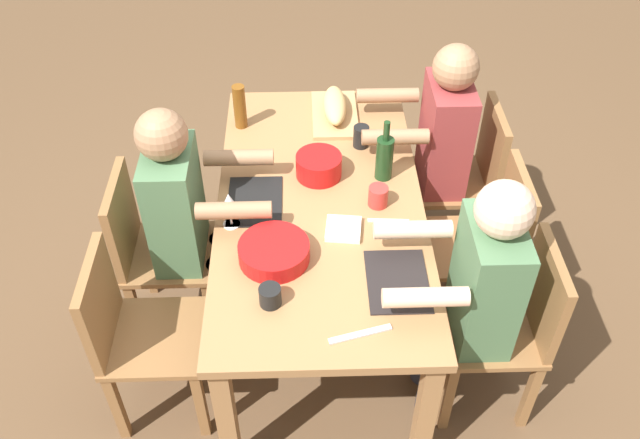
{
  "coord_description": "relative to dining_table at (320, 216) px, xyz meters",
  "views": [
    {
      "loc": [
        -2.17,
        0.07,
        2.65
      ],
      "look_at": [
        0.0,
        0.0,
        0.63
      ],
      "focal_mm": 38.17,
      "sensor_mm": 36.0,
      "label": 1
    }
  ],
  "objects": [
    {
      "name": "cup_near_center",
      "position": [
        -0.03,
        -0.24,
        0.13
      ],
      "size": [
        0.08,
        0.08,
        0.09
      ],
      "primitive_type": "cylinder",
      "color": "red",
      "rests_on": "dining_table"
    },
    {
      "name": "chair_far_center",
      "position": [
        0.0,
        0.76,
        -0.17
      ],
      "size": [
        0.4,
        0.4,
        0.85
      ],
      "color": "olive",
      "rests_on": "ground_plane"
    },
    {
      "name": "diner_near_left",
      "position": [
        -0.47,
        -0.57,
        0.05
      ],
      "size": [
        0.41,
        0.53,
        1.2
      ],
      "color": "#2D2D38",
      "rests_on": "ground_plane"
    },
    {
      "name": "placemat_far_center",
      "position": [
        0.0,
        0.28,
        0.09
      ],
      "size": [
        0.32,
        0.23,
        0.01
      ],
      "primitive_type": "cube",
      "color": "black",
      "rests_on": "dining_table"
    },
    {
      "name": "serving_bowl_salad",
      "position": [
        0.17,
        -0.0,
        0.15
      ],
      "size": [
        0.2,
        0.2,
        0.1
      ],
      "color": "red",
      "rests_on": "dining_table"
    },
    {
      "name": "fork_near_center",
      "position": [
        -0.14,
        -0.28,
        0.09
      ],
      "size": [
        0.03,
        0.17,
        0.01
      ],
      "primitive_type": "cube",
      "rotation": [
        0.0,
        0.0,
        -0.07
      ],
      "color": "silver",
      "rests_on": "dining_table"
    },
    {
      "name": "ground_plane",
      "position": [
        0.0,
        0.0,
        -0.65
      ],
      "size": [
        8.0,
        8.0,
        0.0
      ],
      "primitive_type": "plane",
      "color": "brown"
    },
    {
      "name": "chair_near_center",
      "position": [
        0.0,
        -0.76,
        -0.17
      ],
      "size": [
        0.4,
        0.4,
        0.85
      ],
      "color": "olive",
      "rests_on": "ground_plane"
    },
    {
      "name": "bread_loaf",
      "position": [
        0.63,
        -0.09,
        0.15
      ],
      "size": [
        0.32,
        0.11,
        0.09
      ],
      "primitive_type": "ellipsoid",
      "rotation": [
        0.0,
        0.0,
        -0.0
      ],
      "color": "tan",
      "rests_on": "cutting_board"
    },
    {
      "name": "wine_glass",
      "position": [
        -0.14,
        0.37,
        0.2
      ],
      "size": [
        0.08,
        0.08,
        0.17
      ],
      "color": "silver",
      "rests_on": "dining_table"
    },
    {
      "name": "napkin_stack",
      "position": [
        -0.19,
        -0.09,
        0.1
      ],
      "size": [
        0.16,
        0.16,
        0.02
      ],
      "primitive_type": "cube",
      "rotation": [
        0.0,
        0.0,
        -0.12
      ],
      "color": "white",
      "rests_on": "dining_table"
    },
    {
      "name": "serving_bowl_greens",
      "position": [
        -0.34,
        0.19,
        0.13
      ],
      "size": [
        0.28,
        0.28,
        0.07
      ],
      "color": "red",
      "rests_on": "dining_table"
    },
    {
      "name": "chair_near_left",
      "position": [
        -0.47,
        -0.76,
        -0.17
      ],
      "size": [
        0.4,
        0.4,
        0.85
      ],
      "color": "olive",
      "rests_on": "ground_plane"
    },
    {
      "name": "chair_near_right",
      "position": [
        0.47,
        -0.76,
        -0.17
      ],
      "size": [
        0.4,
        0.4,
        0.85
      ],
      "color": "olive",
      "rests_on": "ground_plane"
    },
    {
      "name": "diner_far_center",
      "position": [
        -0.0,
        0.57,
        0.05
      ],
      "size": [
        0.41,
        0.53,
        1.2
      ],
      "color": "#2D2D38",
      "rests_on": "ground_plane"
    },
    {
      "name": "placemat_near_left",
      "position": [
        -0.47,
        -0.28,
        0.09
      ],
      "size": [
        0.32,
        0.23,
        0.01
      ],
      "primitive_type": "cube",
      "color": "black",
      "rests_on": "dining_table"
    },
    {
      "name": "diner_near_right",
      "position": [
        0.47,
        -0.57,
        0.05
      ],
      "size": [
        0.41,
        0.53,
        1.2
      ],
      "color": "#2D2D38",
      "rests_on": "ground_plane"
    },
    {
      "name": "cup_far_left",
      "position": [
        -0.56,
        0.2,
        0.13
      ],
      "size": [
        0.08,
        0.08,
        0.08
      ],
      "primitive_type": "cylinder",
      "color": "black",
      "rests_on": "dining_table"
    },
    {
      "name": "beer_bottle",
      "position": [
        0.56,
        0.36,
        0.2
      ],
      "size": [
        0.06,
        0.06,
        0.22
      ],
      "primitive_type": "cylinder",
      "color": "brown",
      "rests_on": "dining_table"
    },
    {
      "name": "cutting_board",
      "position": [
        0.63,
        -0.09,
        0.1
      ],
      "size": [
        0.4,
        0.22,
        0.02
      ],
      "primitive_type": "cube",
      "rotation": [
        0.0,
        0.0,
        -0.0
      ],
      "color": "tan",
      "rests_on": "dining_table"
    },
    {
      "name": "carving_knife",
      "position": [
        -0.71,
        -0.12,
        0.09
      ],
      "size": [
        0.08,
        0.23,
        0.01
      ],
      "primitive_type": "cube",
      "rotation": [
        0.0,
        0.0,
        1.83
      ],
      "color": "silver",
      "rests_on": "dining_table"
    },
    {
      "name": "cup_near_right",
      "position": [
        0.38,
        -0.2,
        0.14
      ],
      "size": [
        0.07,
        0.07,
        0.1
      ],
      "primitive_type": "cylinder",
      "color": "black",
      "rests_on": "dining_table"
    },
    {
      "name": "dining_table",
      "position": [
        0.0,
        0.0,
        0.0
      ],
      "size": [
        1.71,
        0.87,
        0.74
      ],
      "color": "#9E7044",
      "rests_on": "ground_plane"
    },
    {
      "name": "wine_bottle",
      "position": [
        0.15,
        -0.28,
        0.2
      ],
      "size": [
        0.08,
        0.08,
        0.29
      ],
      "color": "#193819",
      "rests_on": "dining_table"
    },
    {
      "name": "chair_far_left",
      "position": [
        -0.47,
        0.76,
        -0.17
      ],
      "size": [
        0.4,
        0.4,
        0.85
      ],
      "color": "olive",
      "rests_on": "ground_plane"
    }
  ]
}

